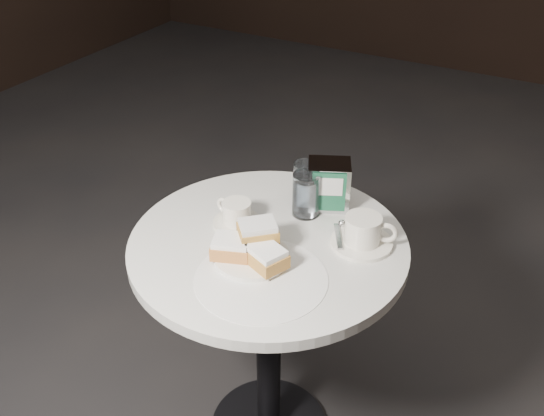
{
  "coord_description": "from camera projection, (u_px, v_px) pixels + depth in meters",
  "views": [
    {
      "loc": [
        0.6,
        -1.07,
        1.64
      ],
      "look_at": [
        0.0,
        0.02,
        0.83
      ],
      "focal_mm": 40.0,
      "sensor_mm": 36.0,
      "label": 1
    }
  ],
  "objects": [
    {
      "name": "napkin_dispenser",
      "position": [
        329.0,
        185.0,
        1.61
      ],
      "size": [
        0.14,
        0.13,
        0.13
      ],
      "rotation": [
        0.0,
        0.0,
        0.43
      ],
      "color": "silver",
      "rests_on": "cafe_table"
    },
    {
      "name": "water_glass_left",
      "position": [
        306.0,
        183.0,
        1.64
      ],
      "size": [
        0.08,
        0.08,
        0.11
      ],
      "rotation": [
        0.0,
        0.0,
        -0.18
      ],
      "color": "white",
      "rests_on": "cafe_table"
    },
    {
      "name": "beignet_plate",
      "position": [
        252.0,
        249.0,
        1.43
      ],
      "size": [
        0.2,
        0.19,
        0.09
      ],
      "rotation": [
        0.0,
        0.0,
        0.04
      ],
      "color": "white",
      "rests_on": "cafe_table"
    },
    {
      "name": "coffee_cup_right",
      "position": [
        363.0,
        233.0,
        1.48
      ],
      "size": [
        0.19,
        0.19,
        0.08
      ],
      "rotation": [
        0.0,
        0.0,
        0.25
      ],
      "color": "white",
      "rests_on": "cafe_table"
    },
    {
      "name": "coffee_cup_left",
      "position": [
        237.0,
        215.0,
        1.56
      ],
      "size": [
        0.15,
        0.15,
        0.07
      ],
      "rotation": [
        0.0,
        0.0,
        -0.21
      ],
      "color": "silver",
      "rests_on": "cafe_table"
    },
    {
      "name": "sugar_spill",
      "position": [
        261.0,
        278.0,
        1.39
      ],
      "size": [
        0.33,
        0.33,
        0.0
      ],
      "primitive_type": "cylinder",
      "rotation": [
        0.0,
        0.0,
        -0.06
      ],
      "color": "white",
      "rests_on": "cafe_table"
    },
    {
      "name": "cafe_table",
      "position": [
        268.0,
        300.0,
        1.62
      ],
      "size": [
        0.7,
        0.7,
        0.74
      ],
      "color": "black",
      "rests_on": "ground"
    },
    {
      "name": "water_glass_right",
      "position": [
        306.0,
        195.0,
        1.58
      ],
      "size": [
        0.08,
        0.08,
        0.12
      ],
      "rotation": [
        0.0,
        0.0,
        0.1
      ],
      "color": "white",
      "rests_on": "cafe_table"
    }
  ]
}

